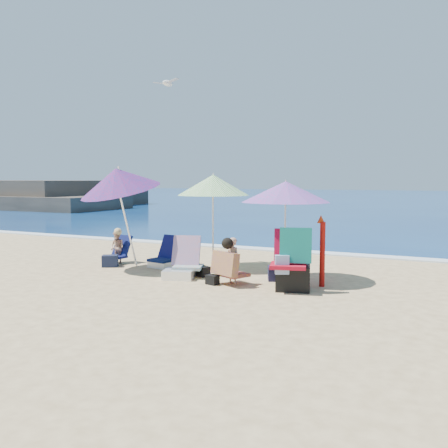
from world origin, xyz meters
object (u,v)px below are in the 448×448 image
at_px(camp_chair_left, 288,269).
at_px(seagull, 168,83).
at_px(umbrella_blue, 118,180).
at_px(furled_umbrella, 322,247).
at_px(person_center, 230,262).
at_px(umbrella_turquoise, 286,192).
at_px(chair_rainbow, 183,267).
at_px(camp_chair_right, 292,267).
at_px(chair_navy, 164,259).
at_px(umbrella_striped, 213,185).
at_px(person_left, 118,247).

xyz_separation_m(camp_chair_left, seagull, (-3.32, 1.00, 3.97)).
xyz_separation_m(umbrella_blue, furled_umbrella, (4.45, 0.25, -1.24)).
xyz_separation_m(umbrella_blue, person_center, (2.85, -0.34, -1.54)).
bearing_deg(umbrella_turquoise, chair_rainbow, -162.00).
xyz_separation_m(camp_chair_right, seagull, (-3.62, 1.63, 3.81)).
xyz_separation_m(umbrella_turquoise, camp_chair_right, (0.41, -0.79, -1.33)).
height_order(umbrella_blue, furled_umbrella, umbrella_blue).
bearing_deg(chair_navy, umbrella_striped, 22.52).
distance_m(chair_rainbow, seagull, 4.45).
xyz_separation_m(chair_rainbow, seagull, (-1.25, 1.48, 4.01)).
relative_size(chair_rainbow, person_left, 1.15).
bearing_deg(umbrella_striped, chair_rainbow, -92.67).
bearing_deg(person_left, person_center, -15.99).
xyz_separation_m(chair_navy, person_left, (-1.27, -0.04, 0.19)).
relative_size(umbrella_blue, camp_chair_right, 2.10).
distance_m(umbrella_turquoise, person_left, 4.42).
height_order(person_center, person_left, person_center).
xyz_separation_m(person_center, seagull, (-2.41, 1.67, 3.79)).
height_order(umbrella_striped, camp_chair_left, umbrella_striped).
bearing_deg(camp_chair_left, person_center, -143.84).
distance_m(furled_umbrella, camp_chair_left, 0.84).
distance_m(umbrella_striped, person_center, 2.31).
relative_size(chair_rainbow, camp_chair_right, 0.85).
distance_m(umbrella_turquoise, person_center, 1.74).
xyz_separation_m(person_center, person_left, (-3.40, 0.98, -0.05)).
xyz_separation_m(umbrella_turquoise, furled_umbrella, (0.80, -0.24, -1.01)).
relative_size(furled_umbrella, person_left, 1.58).
xyz_separation_m(chair_rainbow, camp_chair_right, (2.37, -0.15, 0.20)).
xyz_separation_m(umbrella_blue, person_left, (-0.55, 0.64, -1.59)).
xyz_separation_m(umbrella_turquoise, person_center, (-0.80, -0.83, -1.31)).
distance_m(umbrella_turquoise, camp_chair_left, 1.50).
relative_size(umbrella_blue, camp_chair_left, 2.85).
distance_m(furled_umbrella, chair_rainbow, 2.83).
bearing_deg(person_left, umbrella_turquoise, -2.01).
bearing_deg(camp_chair_left, chair_navy, 173.48).
xyz_separation_m(umbrella_turquoise, person_left, (-4.21, 0.15, -1.36)).
bearing_deg(person_left, furled_umbrella, -4.38).
bearing_deg(chair_rainbow, umbrella_blue, 174.96).
xyz_separation_m(chair_navy, person_center, (2.14, -1.02, 0.25)).
bearing_deg(furled_umbrella, seagull, 164.90).
distance_m(chair_rainbow, camp_chair_left, 2.13).
height_order(umbrella_blue, seagull, seagull).
distance_m(camp_chair_left, person_left, 4.33).
xyz_separation_m(umbrella_blue, seagull, (0.44, 1.33, 2.25)).
height_order(chair_navy, chair_rainbow, chair_rainbow).
distance_m(furled_umbrella, person_left, 5.03).
distance_m(camp_chair_right, person_center, 1.21).
xyz_separation_m(umbrella_blue, camp_chair_left, (3.77, 0.33, -1.72)).
bearing_deg(camp_chair_left, umbrella_striped, 158.87).
xyz_separation_m(furled_umbrella, chair_navy, (-3.74, 0.43, -0.54)).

